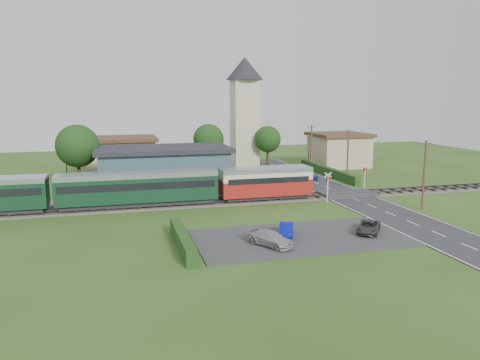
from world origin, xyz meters
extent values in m
plane|color=#2D4C19|center=(0.00, 0.00, 0.00)|extent=(120.00, 120.00, 0.00)
cube|color=#4C443D|center=(0.00, 2.00, 0.10)|extent=(76.00, 3.20, 0.20)
cube|color=#3F3F47|center=(0.00, 1.28, 0.42)|extent=(76.00, 0.08, 0.15)
cube|color=#3F3F47|center=(0.00, 2.72, 0.42)|extent=(76.00, 0.08, 0.15)
cube|color=#28282B|center=(10.00, 0.00, 0.03)|extent=(6.00, 70.00, 0.05)
cube|color=#333335|center=(-1.50, -12.00, 0.04)|extent=(17.00, 9.00, 0.08)
cube|color=#333335|center=(10.00, 2.00, 0.23)|extent=(6.20, 3.40, 0.45)
cube|color=gray|center=(-10.00, 5.20, 0.23)|extent=(30.00, 3.00, 0.45)
cube|color=beige|center=(-18.00, 5.20, 1.65)|extent=(2.00, 2.00, 2.40)
cube|color=#232328|center=(-18.00, 5.20, 2.93)|extent=(2.30, 2.30, 0.15)
cube|color=#2F464F|center=(-10.00, 11.00, 2.40)|extent=(15.00, 8.00, 4.80)
cube|color=#232328|center=(-10.00, 11.00, 5.05)|extent=(16.00, 9.00, 0.50)
cube|color=#232328|center=(-10.00, 7.06, 1.10)|extent=(1.20, 0.12, 2.20)
cube|color=black|center=(-15.00, 7.06, 2.40)|extent=(1.00, 0.12, 1.20)
cube|color=black|center=(-13.00, 7.06, 2.40)|extent=(1.00, 0.12, 1.20)
cube|color=black|center=(-7.00, 7.06, 2.40)|extent=(1.00, 0.12, 1.20)
cube|color=black|center=(-5.00, 7.06, 2.40)|extent=(1.00, 0.12, 1.20)
cube|color=#232328|center=(0.10, 2.00, 0.59)|extent=(9.00, 2.20, 0.50)
cube|color=maroon|center=(0.10, 2.00, 1.59)|extent=(10.00, 2.80, 1.80)
cube|color=beige|center=(0.10, 2.00, 2.84)|extent=(10.00, 2.82, 0.90)
cube|color=black|center=(0.10, 2.00, 2.49)|extent=(9.00, 2.88, 0.60)
cube|color=#A5ACB6|center=(0.10, 2.00, 3.49)|extent=(10.00, 2.90, 0.45)
cube|color=#232328|center=(-13.50, 2.00, 0.59)|extent=(15.20, 2.20, 0.50)
cube|color=#0F321D|center=(-13.50, 2.00, 2.09)|extent=(16.00, 2.80, 2.60)
cube|color=black|center=(-13.50, 2.00, 2.49)|extent=(15.40, 2.86, 0.70)
cube|color=#A5ACB6|center=(-13.50, 2.00, 3.49)|extent=(16.00, 2.90, 0.50)
cube|color=beige|center=(5.00, 28.00, 7.00)|extent=(4.00, 4.00, 14.00)
cone|color=#232328|center=(5.00, 28.00, 15.80)|extent=(6.00, 6.00, 3.60)
cube|color=tan|center=(-15.00, 25.00, 2.50)|extent=(10.00, 8.00, 5.00)
cube|color=#472D1E|center=(-15.00, 25.00, 5.25)|extent=(10.80, 8.80, 0.50)
cube|color=tan|center=(20.00, 24.00, 2.50)|extent=(8.00, 8.00, 5.00)
cube|color=#472D1E|center=(20.00, 24.00, 5.25)|extent=(8.80, 8.80, 0.50)
cube|color=#193814|center=(-11.00, -12.00, 0.60)|extent=(0.80, 9.00, 1.20)
cube|color=#193814|center=(14.20, 16.00, 0.60)|extent=(0.80, 18.00, 1.20)
cube|color=#193814|center=(-10.00, 15.50, 0.65)|extent=(22.00, 0.80, 1.30)
cylinder|color=#332316|center=(-20.00, 14.00, 2.06)|extent=(0.44, 0.44, 4.12)
sphere|color=#143311|center=(-20.00, 14.00, 5.40)|extent=(5.20, 5.20, 5.20)
cylinder|color=#332316|center=(-2.00, 23.00, 1.93)|extent=(0.44, 0.44, 3.85)
sphere|color=#143311|center=(-2.00, 23.00, 5.04)|extent=(4.60, 4.60, 4.60)
cylinder|color=#332316|center=(8.00, 25.00, 1.79)|extent=(0.44, 0.44, 3.58)
sphere|color=#143311|center=(8.00, 25.00, 4.68)|extent=(4.20, 4.20, 4.20)
cylinder|color=#473321|center=(14.20, -6.00, 3.50)|extent=(0.22, 0.22, 7.00)
cube|color=#473321|center=(14.20, -6.00, 6.70)|extent=(1.40, 0.10, 0.10)
cylinder|color=#473321|center=(14.20, 10.00, 3.50)|extent=(0.22, 0.22, 7.00)
cube|color=#473321|center=(14.20, 10.00, 6.70)|extent=(1.40, 0.10, 0.10)
cylinder|color=#473321|center=(14.20, 22.00, 3.50)|extent=(0.22, 0.22, 7.00)
cube|color=#473321|center=(14.20, 22.00, 6.70)|extent=(1.40, 0.10, 0.10)
cylinder|color=silver|center=(6.40, -0.40, 1.50)|extent=(0.12, 0.12, 3.00)
cube|color=#232328|center=(6.40, -0.40, 2.60)|extent=(0.35, 0.18, 0.55)
sphere|color=#FF190C|center=(6.40, -0.52, 2.75)|extent=(0.14, 0.14, 0.14)
sphere|color=#FF190C|center=(6.40, -0.52, 2.45)|extent=(0.14, 0.14, 0.14)
cube|color=silver|center=(6.40, -0.40, 3.00)|extent=(0.84, 0.05, 0.55)
cube|color=silver|center=(6.40, -0.40, 3.00)|extent=(0.84, 0.05, 0.55)
cylinder|color=silver|center=(13.60, 4.40, 1.50)|extent=(0.12, 0.12, 3.00)
cube|color=#232328|center=(13.60, 4.40, 2.60)|extent=(0.35, 0.18, 0.55)
sphere|color=#FF190C|center=(13.60, 4.28, 2.75)|extent=(0.14, 0.14, 0.14)
sphere|color=#FF190C|center=(13.60, 4.28, 2.45)|extent=(0.14, 0.14, 0.14)
cube|color=silver|center=(13.60, 4.40, 3.00)|extent=(0.84, 0.05, 0.55)
cube|color=silver|center=(13.60, 4.40, 3.00)|extent=(0.84, 0.05, 0.55)
cylinder|color=#3F3F47|center=(-22.00, 20.00, 2.50)|extent=(0.14, 0.14, 5.00)
sphere|color=orange|center=(-22.00, 20.00, 5.00)|extent=(0.30, 0.30, 0.30)
cylinder|color=#3F3F47|center=(16.00, 27.00, 2.50)|extent=(0.14, 0.14, 5.00)
sphere|color=orange|center=(16.00, 27.00, 5.00)|extent=(0.30, 0.30, 0.30)
imported|color=#294895|center=(9.27, 13.00, 0.72)|extent=(4.24, 2.66, 1.35)
imported|color=#0915A9|center=(-2.45, -11.31, 0.59)|extent=(2.16, 3.28, 1.02)
imported|color=#ADADAD|center=(-4.51, -13.42, 0.64)|extent=(3.35, 4.14, 1.13)
imported|color=#363738|center=(4.50, -12.26, 0.57)|extent=(3.44, 3.79, 0.98)
imported|color=gray|center=(-1.35, 5.24, 1.42)|extent=(0.80, 0.62, 1.94)
imported|color=gray|center=(-15.21, 5.34, 1.19)|extent=(0.69, 0.81, 1.48)
camera|label=1|loc=(-15.60, -45.78, 11.14)|focal=35.00mm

